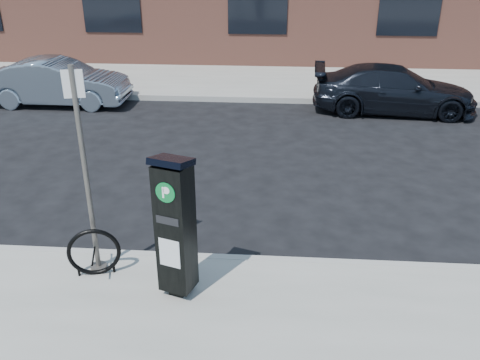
# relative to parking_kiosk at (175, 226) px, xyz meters

# --- Properties ---
(ground) EXTENTS (120.00, 120.00, 0.00)m
(ground) POSITION_rel_parking_kiosk_xyz_m (0.40, 0.84, -1.09)
(ground) COLOR black
(ground) RESTS_ON ground
(sidewalk_far) EXTENTS (60.00, 12.00, 0.15)m
(sidewalk_far) POSITION_rel_parking_kiosk_xyz_m (0.40, 14.84, -1.01)
(sidewalk_far) COLOR gray
(sidewalk_far) RESTS_ON ground
(curb_near) EXTENTS (60.00, 0.12, 0.16)m
(curb_near) POSITION_rel_parking_kiosk_xyz_m (0.40, 0.82, -1.01)
(curb_near) COLOR #9E9B93
(curb_near) RESTS_ON ground
(curb_far) EXTENTS (60.00, 0.12, 0.16)m
(curb_far) POSITION_rel_parking_kiosk_xyz_m (0.40, 8.86, -1.01)
(curb_far) COLOR #9E9B93
(curb_far) RESTS_ON ground
(parking_kiosk) EXTENTS (0.51, 0.48, 1.83)m
(parking_kiosk) POSITION_rel_parking_kiosk_xyz_m (0.00, 0.00, 0.00)
(parking_kiosk) COLOR black
(parking_kiosk) RESTS_ON sidewalk_near
(sign_pole) EXTENTS (0.23, 0.22, 2.69)m
(sign_pole) POSITION_rel_parking_kiosk_xyz_m (-1.17, 0.45, 0.40)
(sign_pole) COLOR #56514B
(sign_pole) RESTS_ON sidewalk_near
(bike_rack) EXTENTS (0.67, 0.22, 0.67)m
(bike_rack) POSITION_rel_parking_kiosk_xyz_m (-1.14, 0.30, -0.61)
(bike_rack) COLOR black
(bike_rack) RESTS_ON sidewalk_near
(car_silver) EXTENTS (3.80, 1.34, 1.25)m
(car_silver) POSITION_rel_parking_kiosk_xyz_m (-4.84, 8.24, -0.46)
(car_silver) COLOR gray
(car_silver) RESTS_ON ground
(car_dark) EXTENTS (4.27, 1.97, 1.21)m
(car_dark) POSITION_rel_parking_kiosk_xyz_m (4.17, 8.24, -0.48)
(car_dark) COLOR black
(car_dark) RESTS_ON ground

